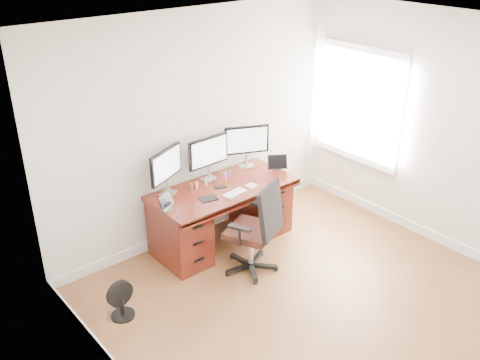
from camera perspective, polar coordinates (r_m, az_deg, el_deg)
ground at (r=5.47m, az=10.43°, el=-14.37°), size 4.50×4.50×0.00m
back_wall at (r=6.23m, az=-4.44°, el=5.63°), size 4.00×0.10×2.70m
right_wall at (r=6.35m, az=22.54°, el=4.09°), size 0.10×4.50×2.70m
desk at (r=6.32m, az=-1.92°, el=-3.48°), size 1.70×0.80×0.75m
office_chair at (r=5.84m, az=1.62°, el=-6.71°), size 0.75×0.75×1.07m
floor_fan at (r=5.41m, az=-12.54°, el=-12.44°), size 0.28×0.23×0.40m
monitor_left at (r=5.89m, az=-7.89°, el=1.47°), size 0.52×0.26×0.53m
monitor_center at (r=6.19m, az=-3.37°, el=2.89°), size 0.55×0.15×0.53m
monitor_right at (r=6.52m, az=0.72°, el=4.16°), size 0.51×0.26×0.53m
tablet_left at (r=5.66m, az=-7.80°, el=-2.42°), size 0.24×0.18×0.19m
tablet_right at (r=6.54m, az=4.06°, el=1.80°), size 0.24×0.19×0.19m
keyboard at (r=5.98m, az=-0.56°, el=-1.40°), size 0.30×0.16×0.01m
trackpad at (r=6.15m, az=1.23°, el=-0.60°), size 0.13×0.13×0.01m
drawing_tablet at (r=5.87m, az=-3.40°, el=-2.02°), size 0.22×0.17×0.01m
phone at (r=6.12m, az=-2.11°, el=-0.74°), size 0.14×0.10×0.01m
figurine_brown at (r=6.04m, az=-5.22°, el=-0.73°), size 0.04×0.04×0.10m
figurine_orange at (r=6.08m, az=-4.63°, el=-0.52°), size 0.04×0.04×0.10m
figurine_yellow at (r=6.15m, az=-3.64°, el=-0.18°), size 0.04×0.04×0.10m
figurine_pink at (r=6.29m, az=-1.63°, el=0.52°), size 0.04×0.04×0.10m
figurine_blue at (r=6.34m, az=-1.11°, el=0.70°), size 0.04×0.04×0.10m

